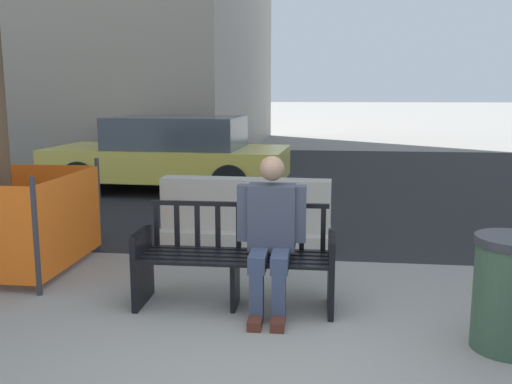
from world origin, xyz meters
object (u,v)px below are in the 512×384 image
(seated_person, at_px, (271,231))
(jersey_barrier_centre, at_px, (246,220))
(street_bench, at_px, (235,262))
(construction_fence, at_px, (5,217))
(car_taxi_near, at_px, (171,154))
(trash_bin, at_px, (511,293))

(seated_person, relative_size, jersey_barrier_centre, 0.65)
(street_bench, bearing_deg, construction_fence, 163.35)
(jersey_barrier_centre, bearing_deg, car_taxi_near, 117.08)
(street_bench, height_order, car_taxi_near, car_taxi_near)
(construction_fence, height_order, car_taxi_near, car_taxi_near)
(seated_person, relative_size, trash_bin, 1.57)
(jersey_barrier_centre, relative_size, car_taxi_near, 0.46)
(jersey_barrier_centre, relative_size, trash_bin, 2.42)
(car_taxi_near, bearing_deg, street_bench, -69.54)
(construction_fence, bearing_deg, street_bench, -16.65)
(seated_person, distance_m, trash_bin, 1.88)
(street_bench, xyz_separation_m, construction_fence, (-2.56, 0.76, 0.15))
(jersey_barrier_centre, xyz_separation_m, construction_fence, (-2.39, -1.09, 0.21))
(street_bench, height_order, seated_person, seated_person)
(jersey_barrier_centre, distance_m, trash_bin, 3.33)
(seated_person, relative_size, construction_fence, 0.87)
(car_taxi_near, relative_size, trash_bin, 5.31)
(seated_person, xyz_separation_m, construction_fence, (-2.87, 0.82, -0.14))
(car_taxi_near, bearing_deg, jersey_barrier_centre, -62.92)
(car_taxi_near, bearing_deg, construction_fence, -95.43)
(jersey_barrier_centre, bearing_deg, trash_bin, -47.28)
(street_bench, height_order, jersey_barrier_centre, street_bench)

